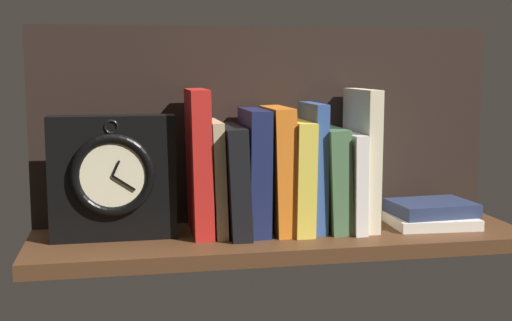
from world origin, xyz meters
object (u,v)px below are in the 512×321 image
object	(u,v)px
book_tan_shortstories	(216,177)
book_green_romantic	(330,178)
book_orange_pandolfini	(276,169)
framed_clock	(113,177)
book_black_skeptic	(233,179)
book_cream_twain	(361,158)
book_yellow_seinlanguage	(296,175)
book_stack_side	(431,214)
book_red_requiem	(199,162)
book_blue_modern	(313,166)
book_navy_bierce	(254,171)
book_white_catcher	(347,180)

from	to	relation	value
book_tan_shortstories	book_green_romantic	xyz separation A→B (cm)	(20.72, 0.00, -0.76)
book_orange_pandolfini	framed_clock	size ratio (longest dim) A/B	1.05
book_black_skeptic	book_orange_pandolfini	distance (cm)	7.88
book_cream_twain	framed_clock	xyz separation A→B (cm)	(-44.08, -1.01, -1.89)
book_yellow_seinlanguage	framed_clock	xyz separation A→B (cm)	(-31.95, -1.01, 0.82)
framed_clock	book_black_skeptic	bearing A→B (deg)	2.81
book_stack_side	book_red_requiem	bearing A→B (deg)	177.81
book_orange_pandolfini	book_blue_modern	size ratio (longest dim) A/B	0.97
book_red_requiem	book_navy_bierce	xyz separation A→B (cm)	(9.71, 0.00, -1.78)
book_white_catcher	framed_clock	size ratio (longest dim) A/B	0.83
book_black_skeptic	book_white_catcher	distance (cm)	20.97
book_white_catcher	book_stack_side	distance (cm)	17.22
book_white_catcher	framed_clock	xyz separation A→B (cm)	(-41.44, -1.01, 1.92)
book_tan_shortstories	book_orange_pandolfini	bearing A→B (deg)	0.00
book_orange_pandolfini	book_tan_shortstories	bearing A→B (deg)	180.00
book_red_requiem	book_green_romantic	bearing A→B (deg)	0.00
book_red_requiem	book_green_romantic	size ratio (longest dim) A/B	1.38
book_cream_twain	book_stack_side	world-z (taller)	book_cream_twain
book_red_requiem	book_yellow_seinlanguage	distance (cm)	17.58
book_white_catcher	book_green_romantic	bearing A→B (deg)	180.00
book_yellow_seinlanguage	book_cream_twain	xyz separation A→B (cm)	(12.13, 0.00, 2.71)
book_navy_bierce	book_white_catcher	world-z (taller)	book_navy_bierce
book_yellow_seinlanguage	book_cream_twain	bearing A→B (deg)	0.00
book_black_skeptic	book_green_romantic	world-z (taller)	book_black_skeptic
book_stack_side	book_navy_bierce	bearing A→B (deg)	177.17
book_orange_pandolfini	book_cream_twain	world-z (taller)	book_cream_twain
book_orange_pandolfini	book_white_catcher	xyz separation A→B (cm)	(13.23, 0.00, -2.29)
book_blue_modern	book_cream_twain	world-z (taller)	book_cream_twain
book_blue_modern	book_cream_twain	size ratio (longest dim) A/B	0.90
book_white_catcher	book_stack_side	size ratio (longest dim) A/B	1.10
book_white_catcher	book_yellow_seinlanguage	bearing A→B (deg)	180.00
book_tan_shortstories	framed_clock	xyz separation A→B (cm)	(-17.51, -1.01, 0.73)
book_stack_side	book_yellow_seinlanguage	bearing A→B (deg)	176.31
book_black_skeptic	book_cream_twain	bearing A→B (deg)	0.00
book_tan_shortstories	book_cream_twain	xyz separation A→B (cm)	(26.57, 0.00, 2.63)
book_red_requiem	book_tan_shortstories	size ratio (longest dim) A/B	1.28
book_yellow_seinlanguage	book_cream_twain	world-z (taller)	book_cream_twain
book_yellow_seinlanguage	book_green_romantic	distance (cm)	6.31
book_green_romantic	book_stack_side	size ratio (longest dim) A/B	1.15
book_blue_modern	book_green_romantic	bearing A→B (deg)	0.00
book_blue_modern	book_black_skeptic	bearing A→B (deg)	180.00
book_cream_twain	book_stack_side	size ratio (longest dim) A/B	1.58
framed_clock	book_stack_side	world-z (taller)	framed_clock
book_green_romantic	book_cream_twain	distance (cm)	6.77
book_white_catcher	book_stack_side	xyz separation A→B (cm)	(15.83, -1.63, -6.58)
book_tan_shortstories	book_white_catcher	size ratio (longest dim) A/B	1.14
book_red_requiem	book_cream_twain	xyz separation A→B (cm)	(29.48, 0.00, -0.09)
book_black_skeptic	book_yellow_seinlanguage	distance (cm)	11.47
book_tan_shortstories	book_black_skeptic	bearing A→B (deg)	0.00
book_navy_bierce	book_stack_side	xyz separation A→B (cm)	(32.96, -1.63, -8.70)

